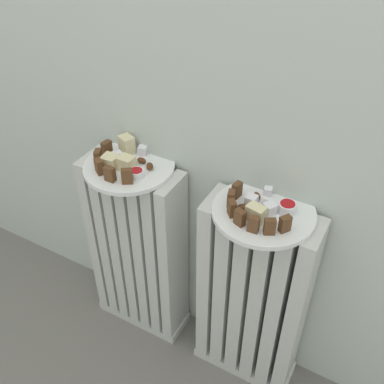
{
  "coord_description": "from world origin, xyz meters",
  "views": [
    {
      "loc": [
        0.43,
        -0.5,
        1.33
      ],
      "look_at": [
        0.0,
        0.28,
        0.63
      ],
      "focal_mm": 42.05,
      "sensor_mm": 36.0,
      "label": 1
    }
  ],
  "objects_px": {
    "fork": "(260,211)",
    "plate_left": "(129,166)",
    "radiator_right": "(252,300)",
    "jam_bowl_right": "(287,207)",
    "radiator_left": "(138,252)",
    "plate_right": "(264,212)",
    "jam_bowl_left": "(137,173)"
  },
  "relations": [
    {
      "from": "jam_bowl_left",
      "to": "fork",
      "type": "xyz_separation_m",
      "value": [
        0.33,
        0.02,
        -0.01
      ]
    },
    {
      "from": "radiator_right",
      "to": "jam_bowl_left",
      "type": "distance_m",
      "value": 0.48
    },
    {
      "from": "jam_bowl_right",
      "to": "fork",
      "type": "height_order",
      "value": "jam_bowl_right"
    },
    {
      "from": "plate_right",
      "to": "fork",
      "type": "height_order",
      "value": "fork"
    },
    {
      "from": "radiator_left",
      "to": "jam_bowl_left",
      "type": "height_order",
      "value": "jam_bowl_left"
    },
    {
      "from": "jam_bowl_right",
      "to": "fork",
      "type": "distance_m",
      "value": 0.06
    },
    {
      "from": "jam_bowl_right",
      "to": "radiator_left",
      "type": "bearing_deg",
      "value": -177.23
    },
    {
      "from": "plate_right",
      "to": "jam_bowl_right",
      "type": "xyz_separation_m",
      "value": [
        0.05,
        0.02,
        0.02
      ]
    },
    {
      "from": "plate_left",
      "to": "jam_bowl_right",
      "type": "xyz_separation_m",
      "value": [
        0.43,
        0.02,
        0.02
      ]
    },
    {
      "from": "radiator_left",
      "to": "jam_bowl_right",
      "type": "relative_size",
      "value": 14.86
    },
    {
      "from": "plate_right",
      "to": "jam_bowl_right",
      "type": "distance_m",
      "value": 0.06
    },
    {
      "from": "jam_bowl_right",
      "to": "plate_right",
      "type": "bearing_deg",
      "value": -156.43
    },
    {
      "from": "plate_right",
      "to": "jam_bowl_left",
      "type": "height_order",
      "value": "jam_bowl_left"
    },
    {
      "from": "radiator_left",
      "to": "plate_left",
      "type": "height_order",
      "value": "plate_left"
    },
    {
      "from": "fork",
      "to": "plate_left",
      "type": "bearing_deg",
      "value": 178.47
    },
    {
      "from": "plate_left",
      "to": "radiator_left",
      "type": "bearing_deg",
      "value": 180.0
    },
    {
      "from": "plate_left",
      "to": "radiator_right",
      "type": "bearing_deg",
      "value": 0.0
    },
    {
      "from": "plate_left",
      "to": "fork",
      "type": "bearing_deg",
      "value": -1.53
    },
    {
      "from": "jam_bowl_right",
      "to": "fork",
      "type": "bearing_deg",
      "value": -149.99
    },
    {
      "from": "radiator_left",
      "to": "jam_bowl_left",
      "type": "relative_size",
      "value": 16.6
    },
    {
      "from": "plate_left",
      "to": "plate_right",
      "type": "xyz_separation_m",
      "value": [
        0.39,
        0.0,
        0.0
      ]
    },
    {
      "from": "radiator_left",
      "to": "plate_right",
      "type": "relative_size",
      "value": 2.57
    },
    {
      "from": "radiator_right",
      "to": "jam_bowl_right",
      "type": "xyz_separation_m",
      "value": [
        0.05,
        0.02,
        0.35
      ]
    },
    {
      "from": "radiator_left",
      "to": "fork",
      "type": "height_order",
      "value": "fork"
    },
    {
      "from": "jam_bowl_left",
      "to": "jam_bowl_right",
      "type": "bearing_deg",
      "value": 7.98
    },
    {
      "from": "jam_bowl_left",
      "to": "fork",
      "type": "distance_m",
      "value": 0.33
    },
    {
      "from": "radiator_left",
      "to": "plate_right",
      "type": "height_order",
      "value": "plate_right"
    },
    {
      "from": "radiator_left",
      "to": "fork",
      "type": "distance_m",
      "value": 0.51
    },
    {
      "from": "plate_left",
      "to": "plate_right",
      "type": "bearing_deg",
      "value": 0.0
    },
    {
      "from": "radiator_right",
      "to": "plate_right",
      "type": "xyz_separation_m",
      "value": [
        -0.0,
        0.0,
        0.33
      ]
    },
    {
      "from": "radiator_right",
      "to": "jam_bowl_right",
      "type": "height_order",
      "value": "jam_bowl_right"
    },
    {
      "from": "jam_bowl_left",
      "to": "jam_bowl_right",
      "type": "xyz_separation_m",
      "value": [
        0.39,
        0.05,
        0.0
      ]
    }
  ]
}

